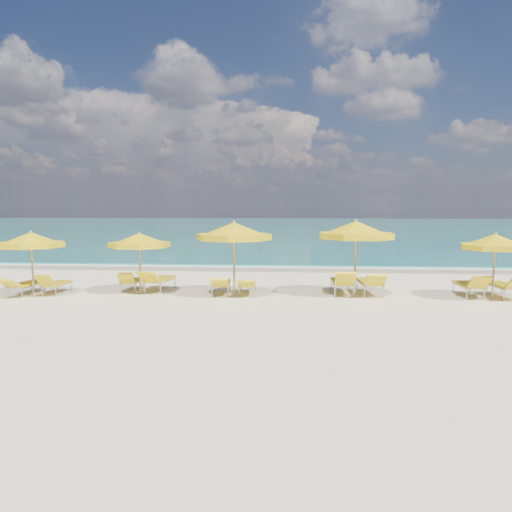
{
  "coord_description": "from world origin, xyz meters",
  "views": [
    {
      "loc": [
        1.37,
        -15.9,
        3.02
      ],
      "look_at": [
        0.0,
        1.5,
        1.2
      ],
      "focal_mm": 35.0,
      "sensor_mm": 36.0,
      "label": 1
    }
  ],
  "objects": [
    {
      "name": "lounger_3_right",
      "position": [
        -0.23,
        0.61,
        0.2
      ],
      "size": [
        0.65,
        1.74,
        0.65
      ],
      "rotation": [
        0.0,
        0.0,
        0.06
      ],
      "color": "#A5A8AD",
      "rests_on": "ground"
    },
    {
      "name": "lounger_4_right",
      "position": [
        3.88,
        0.92,
        0.24
      ],
      "size": [
        0.78,
        2.02,
        0.86
      ],
      "rotation": [
        0.0,
        0.0,
        0.07
      ],
      "color": "#A5A8AD",
      "rests_on": "ground"
    },
    {
      "name": "lounger_5_left",
      "position": [
        7.07,
        0.73,
        0.23
      ],
      "size": [
        0.69,
        1.84,
        0.84
      ],
      "rotation": [
        0.0,
        0.0,
        0.04
      ],
      "color": "#A5A8AD",
      "rests_on": "ground"
    },
    {
      "name": "umbrella_3",
      "position": [
        -0.61,
        0.12,
        2.13
      ],
      "size": [
        2.52,
        2.52,
        2.49
      ],
      "rotation": [
        0.0,
        0.0,
        -0.02
      ],
      "color": "tan",
      "rests_on": "ground"
    },
    {
      "name": "lounger_2_left",
      "position": [
        -4.33,
        1.0,
        0.2
      ],
      "size": [
        0.62,
        1.6,
        0.77
      ],
      "rotation": [
        0.0,
        0.0,
        0.05
      ],
      "color": "#A5A8AD",
      "rests_on": "ground"
    },
    {
      "name": "umbrella_2",
      "position": [
        -3.84,
        0.41,
        1.79
      ],
      "size": [
        2.64,
        2.64,
        2.1
      ],
      "rotation": [
        0.0,
        0.0,
        0.33
      ],
      "color": "tan",
      "rests_on": "ground"
    },
    {
      "name": "ground_plane",
      "position": [
        0.0,
        0.0,
        0.0
      ],
      "size": [
        120.0,
        120.0,
        0.0
      ],
      "primitive_type": "plane",
      "color": "beige"
    },
    {
      "name": "foam_line",
      "position": [
        0.0,
        8.2,
        0.0
      ],
      "size": [
        120.0,
        1.2,
        0.03
      ],
      "primitive_type": "cube",
      "color": "white",
      "rests_on": "ground"
    },
    {
      "name": "wet_sand_band",
      "position": [
        0.0,
        7.4,
        0.0
      ],
      "size": [
        120.0,
        2.6,
        0.01
      ],
      "primitive_type": "cube",
      "color": "tan",
      "rests_on": "ground"
    },
    {
      "name": "lounger_1_left",
      "position": [
        -7.58,
        -0.12,
        0.22
      ],
      "size": [
        0.85,
        1.88,
        0.72
      ],
      "rotation": [
        0.0,
        0.0,
        -0.15
      ],
      "color": "#A5A8AD",
      "rests_on": "ground"
    },
    {
      "name": "umbrella_5",
      "position": [
        7.61,
        0.17,
        1.83
      ],
      "size": [
        2.33,
        2.33,
        2.15
      ],
      "rotation": [
        0.0,
        0.0,
        0.11
      ],
      "color": "tan",
      "rests_on": "ground"
    },
    {
      "name": "lounger_3_left",
      "position": [
        -1.1,
        0.56,
        0.21
      ],
      "size": [
        0.73,
        1.82,
        0.71
      ],
      "rotation": [
        0.0,
        0.0,
        0.09
      ],
      "color": "#A5A8AD",
      "rests_on": "ground"
    },
    {
      "name": "umbrella_1",
      "position": [
        -7.19,
        -0.36,
        1.85
      ],
      "size": [
        2.52,
        2.52,
        2.16
      ],
      "rotation": [
        0.0,
        0.0,
        0.2
      ],
      "color": "tan",
      "rests_on": "ground"
    },
    {
      "name": "umbrella_4",
      "position": [
        3.34,
        0.49,
        2.16
      ],
      "size": [
        3.26,
        3.26,
        2.54
      ],
      "rotation": [
        0.0,
        0.0,
        0.39
      ],
      "color": "tan",
      "rests_on": "ground"
    },
    {
      "name": "lounger_2_right",
      "position": [
        -3.35,
        0.99,
        0.24
      ],
      "size": [
        0.92,
        2.01,
        0.85
      ],
      "rotation": [
        0.0,
        0.0,
        -0.15
      ],
      "color": "#A5A8AD",
      "rests_on": "ground"
    },
    {
      "name": "ocean",
      "position": [
        0.0,
        48.0,
        0.0
      ],
      "size": [
        120.0,
        80.0,
        0.3
      ],
      "primitive_type": "cube",
      "color": "#12665F",
      "rests_on": "ground"
    },
    {
      "name": "lounger_4_left",
      "position": [
        2.96,
        0.87,
        0.25
      ],
      "size": [
        0.71,
        1.96,
        0.92
      ],
      "rotation": [
        0.0,
        0.0,
        0.02
      ],
      "color": "#A5A8AD",
      "rests_on": "ground"
    },
    {
      "name": "whitecap_far",
      "position": [
        8.0,
        24.0,
        0.0
      ],
      "size": [
        18.0,
        0.3,
        0.05
      ],
      "primitive_type": "cube",
      "color": "white",
      "rests_on": "ground"
    },
    {
      "name": "lounger_5_right",
      "position": [
        8.13,
        0.64,
        0.23
      ],
      "size": [
        0.8,
        1.94,
        0.84
      ],
      "rotation": [
        0.0,
        0.0,
        0.09
      ],
      "color": "#A5A8AD",
      "rests_on": "ground"
    },
    {
      "name": "whitecap_near",
      "position": [
        -6.0,
        17.0,
        0.0
      ],
      "size": [
        14.0,
        0.36,
        0.05
      ],
      "primitive_type": "cube",
      "color": "white",
      "rests_on": "ground"
    },
    {
      "name": "lounger_1_right",
      "position": [
        -6.69,
        0.2,
        0.2
      ],
      "size": [
        0.59,
        1.57,
        0.78
      ],
      "rotation": [
        0.0,
        0.0,
        -0.03
      ],
      "color": "#A5A8AD",
      "rests_on": "ground"
    }
  ]
}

